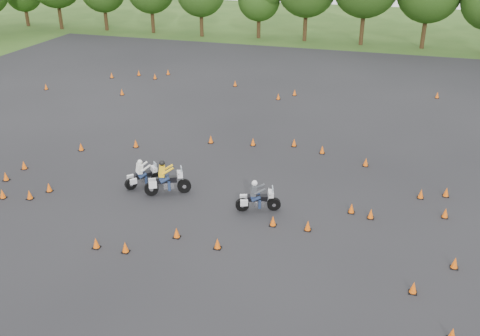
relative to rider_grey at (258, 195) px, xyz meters
The scene contains 7 objects.
ground 2.77m from the rider_grey, 121.79° to the right, with size 140.00×140.00×0.00m, color #2D5119.
asphalt_pad 4.08m from the rider_grey, 110.40° to the left, with size 62.00×62.00×0.00m, color black.
treeline 33.02m from the rider_grey, 85.99° to the left, with size 87.08×32.48×11.07m.
traffic_cones 4.50m from the rider_grey, 111.58° to the left, with size 36.63×32.78×0.45m.
rider_grey is the anchor object (origin of this frame).
rider_yellow 4.66m from the rider_grey, behind, with size 2.28×0.70×1.76m, color yellow, non-canonical shape.
rider_white 6.21m from the rider_grey, behind, with size 2.00×0.62×1.55m, color white, non-canonical shape.
Camera 1 is at (6.79, -18.77, 12.27)m, focal length 40.00 mm.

